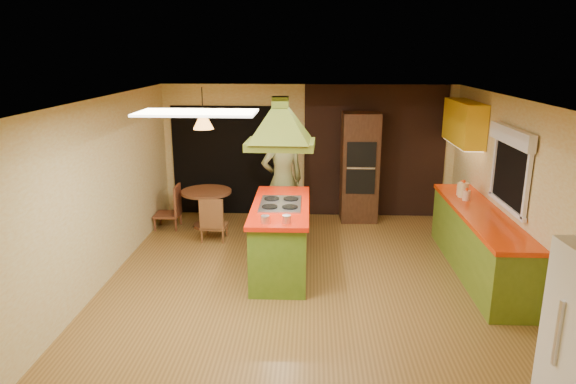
{
  "coord_description": "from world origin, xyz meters",
  "views": [
    {
      "loc": [
        0.07,
        -6.37,
        3.09
      ],
      "look_at": [
        -0.26,
        0.66,
        1.15
      ],
      "focal_mm": 32.0,
      "sensor_mm": 36.0,
      "label": 1
    }
  ],
  "objects_px": {
    "kitchen_island": "(281,237)",
    "wall_oven": "(359,167)",
    "man": "(283,181)",
    "dining_table": "(207,201)",
    "canister_large": "(463,190)"
  },
  "relations": [
    {
      "from": "kitchen_island",
      "to": "wall_oven",
      "type": "height_order",
      "value": "wall_oven"
    },
    {
      "from": "man",
      "to": "dining_table",
      "type": "xyz_separation_m",
      "value": [
        -1.4,
        0.49,
        -0.53
      ]
    },
    {
      "from": "canister_large",
      "to": "dining_table",
      "type": "bearing_deg",
      "value": 165.78
    },
    {
      "from": "kitchen_island",
      "to": "man",
      "type": "relative_size",
      "value": 1.0
    },
    {
      "from": "man",
      "to": "canister_large",
      "type": "height_order",
      "value": "man"
    },
    {
      "from": "dining_table",
      "to": "canister_large",
      "type": "bearing_deg",
      "value": -14.22
    },
    {
      "from": "kitchen_island",
      "to": "canister_large",
      "type": "height_order",
      "value": "canister_large"
    },
    {
      "from": "man",
      "to": "kitchen_island",
      "type": "bearing_deg",
      "value": 69.25
    },
    {
      "from": "canister_large",
      "to": "wall_oven",
      "type": "bearing_deg",
      "value": 131.89
    },
    {
      "from": "kitchen_island",
      "to": "man",
      "type": "height_order",
      "value": "man"
    },
    {
      "from": "wall_oven",
      "to": "dining_table",
      "type": "bearing_deg",
      "value": -170.81
    },
    {
      "from": "canister_large",
      "to": "kitchen_island",
      "type": "bearing_deg",
      "value": -164.38
    },
    {
      "from": "dining_table",
      "to": "canister_large",
      "type": "distance_m",
      "value": 4.38
    },
    {
      "from": "man",
      "to": "canister_large",
      "type": "relative_size",
      "value": 8.86
    },
    {
      "from": "dining_table",
      "to": "wall_oven",
      "type": "bearing_deg",
      "value": 11.14
    }
  ]
}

